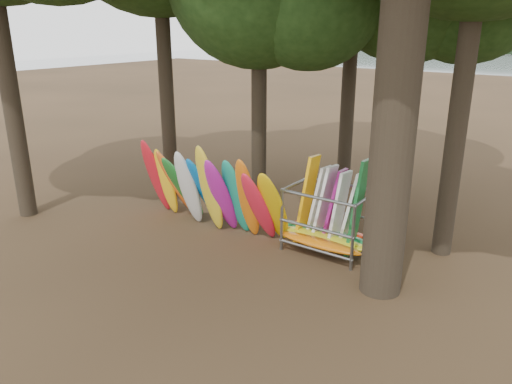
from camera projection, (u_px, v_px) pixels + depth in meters
The scene contains 3 objects.
ground at pixel (227, 251), 14.63m from camera, with size 120.00×120.00×0.00m, color #47331E.
kayak_row at pixel (209, 192), 15.74m from camera, with size 5.64×1.94×3.05m.
storage_rack at pixel (329, 222), 14.40m from camera, with size 3.13×1.57×2.86m.
Camera 1 is at (8.44, -10.31, 6.34)m, focal length 35.00 mm.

